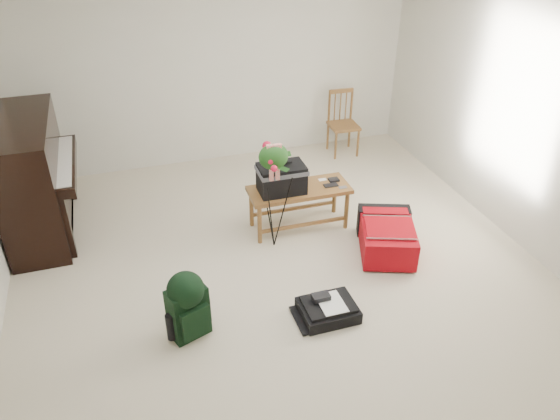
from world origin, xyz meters
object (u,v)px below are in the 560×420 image
object	(u,v)px
red_suitcase	(384,233)
black_duffel	(328,309)
dining_chair	(343,124)
green_backpack	(187,302)
piano	(35,181)
flower_stand	(274,197)
bench	(287,182)

from	to	relation	value
red_suitcase	black_duffel	distance (m)	1.21
dining_chair	black_duffel	bearing A→B (deg)	-112.62
dining_chair	green_backpack	bearing A→B (deg)	-129.70
piano	flower_stand	bearing A→B (deg)	-24.67
black_duffel	green_backpack	bearing A→B (deg)	172.80
dining_chair	bench	bearing A→B (deg)	-127.07
bench	green_backpack	xyz separation A→B (m)	(-1.27, -1.25, -0.24)
bench	dining_chair	bearing A→B (deg)	51.20
dining_chair	red_suitcase	distance (m)	2.28
green_backpack	flower_stand	size ratio (longest dim) A/B	0.53
flower_stand	red_suitcase	bearing A→B (deg)	-14.65
dining_chair	red_suitcase	xyz separation A→B (m)	(-0.48, -2.22, -0.24)
dining_chair	red_suitcase	world-z (taller)	dining_chair
piano	green_backpack	size ratio (longest dim) A/B	2.40
bench	black_duffel	size ratio (longest dim) A/B	2.23
red_suitcase	bench	bearing A→B (deg)	163.27
piano	black_duffel	bearing A→B (deg)	-42.52
bench	red_suitcase	world-z (taller)	bench
dining_chair	black_duffel	xyz separation A→B (m)	(-1.41, -2.99, -0.34)
red_suitcase	green_backpack	size ratio (longest dim) A/B	1.47
flower_stand	piano	bearing A→B (deg)	160.61
red_suitcase	flower_stand	world-z (taller)	flower_stand
dining_chair	green_backpack	world-z (taller)	dining_chair
black_duffel	flower_stand	bearing A→B (deg)	96.45
dining_chair	flower_stand	distance (m)	2.40
green_backpack	black_duffel	bearing A→B (deg)	-26.77
bench	flower_stand	bearing A→B (deg)	-131.15
green_backpack	flower_stand	xyz separation A→B (m)	(1.05, 1.01, 0.23)
bench	red_suitcase	xyz separation A→B (m)	(0.83, -0.63, -0.41)
bench	flower_stand	size ratio (longest dim) A/B	0.91
bench	black_duffel	distance (m)	1.49
black_duffel	dining_chair	bearing A→B (deg)	64.68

